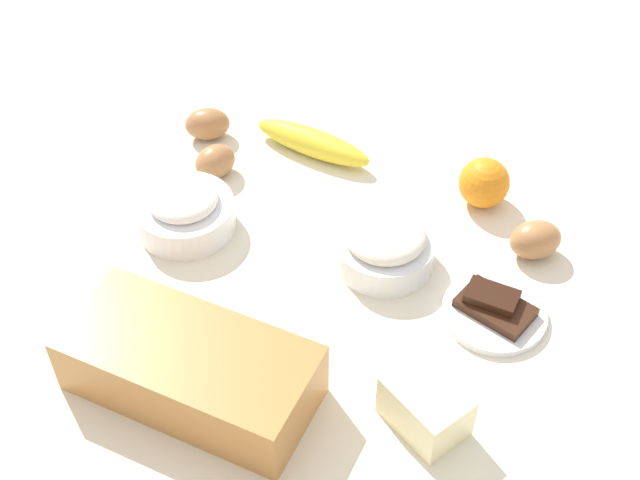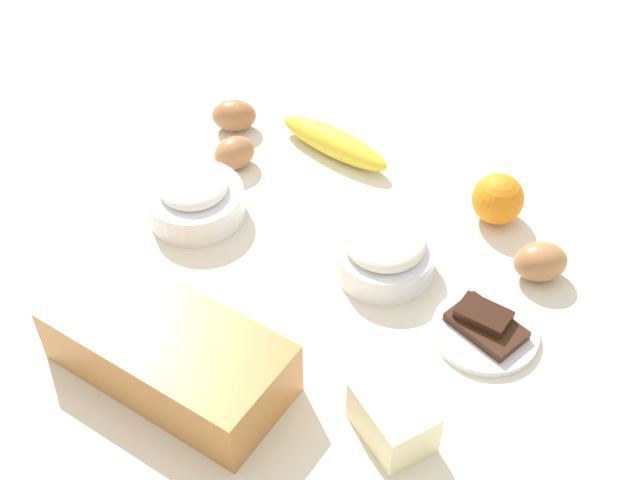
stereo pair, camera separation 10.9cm
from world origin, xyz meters
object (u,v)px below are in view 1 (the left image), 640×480
at_px(banana, 313,142).
at_px(egg_loose, 215,162).
at_px(loaf_pan, 190,367).
at_px(sugar_bowl, 185,210).
at_px(flour_bowl, 385,245).
at_px(egg_beside_bowl, 535,240).
at_px(egg_near_butter, 207,124).
at_px(chocolate_plate, 494,310).
at_px(orange_fruit, 484,183).
at_px(butter_block, 425,407).

relative_size(banana, egg_loose, 3.06).
bearing_deg(loaf_pan, sugar_bowl, -56.72).
height_order(flour_bowl, egg_beside_bowl, flour_bowl).
xyz_separation_m(sugar_bowl, egg_beside_bowl, (-0.43, -0.19, -0.01)).
relative_size(egg_near_butter, egg_loose, 1.09).
distance_m(egg_beside_bowl, chocolate_plate, 0.13).
xyz_separation_m(egg_near_butter, egg_beside_bowl, (-0.52, -0.01, 0.00)).
relative_size(sugar_bowl, egg_near_butter, 1.99).
distance_m(banana, egg_loose, 0.15).
height_order(flour_bowl, orange_fruit, orange_fruit).
relative_size(egg_near_butter, chocolate_plate, 0.52).
distance_m(loaf_pan, banana, 0.45).
height_order(flour_bowl, chocolate_plate, flour_bowl).
relative_size(egg_beside_bowl, chocolate_plate, 0.53).
bearing_deg(loaf_pan, egg_beside_bowl, -127.77).
relative_size(flour_bowl, egg_near_butter, 1.91).
xyz_separation_m(sugar_bowl, banana, (-0.07, -0.22, -0.01)).
height_order(flour_bowl, egg_near_butter, flour_bowl).
height_order(orange_fruit, egg_beside_bowl, orange_fruit).
distance_m(egg_near_butter, chocolate_plate, 0.53).
height_order(loaf_pan, sugar_bowl, loaf_pan).
relative_size(flour_bowl, butter_block, 1.43).
relative_size(sugar_bowl, egg_beside_bowl, 1.95).
bearing_deg(egg_near_butter, egg_loose, 132.75).
bearing_deg(sugar_bowl, orange_fruit, -142.53).
distance_m(sugar_bowl, egg_near_butter, 0.20).
distance_m(orange_fruit, egg_beside_bowl, 0.12).
bearing_deg(egg_loose, chocolate_plate, 174.12).
bearing_deg(banana, chocolate_plate, 155.77).
distance_m(orange_fruit, chocolate_plate, 0.21).
distance_m(banana, orange_fruit, 0.26).
bearing_deg(egg_loose, egg_near_butter, -47.25).
distance_m(banana, butter_block, 0.49).
xyz_separation_m(butter_block, chocolate_plate, (-0.01, -0.18, -0.02)).
height_order(butter_block, chocolate_plate, butter_block).
bearing_deg(orange_fruit, flour_bowl, 69.94).
height_order(loaf_pan, banana, loaf_pan).
relative_size(loaf_pan, egg_loose, 4.68).
bearing_deg(egg_beside_bowl, egg_loose, 9.94).
xyz_separation_m(egg_beside_bowl, egg_loose, (0.46, 0.08, -0.00)).
height_order(loaf_pan, chocolate_plate, loaf_pan).
bearing_deg(butter_block, chocolate_plate, -92.57).
xyz_separation_m(loaf_pan, banana, (0.10, -0.44, -0.02)).
bearing_deg(egg_beside_bowl, orange_fruit, -31.53).
height_order(flour_bowl, sugar_bowl, same).
distance_m(banana, chocolate_plate, 0.39).
bearing_deg(egg_near_butter, butter_block, 149.52).
xyz_separation_m(flour_bowl, sugar_bowl, (0.26, 0.08, -0.00)).
distance_m(flour_bowl, egg_beside_bowl, 0.20).
distance_m(butter_block, chocolate_plate, 0.19).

